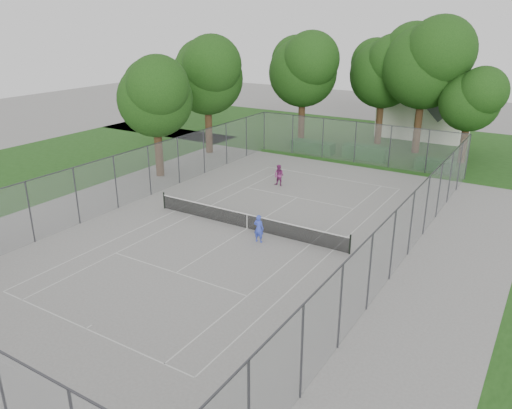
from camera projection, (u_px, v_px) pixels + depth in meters
The scene contains 18 objects.
ground at pixel (247, 229), 29.31m from camera, with size 120.00×120.00×0.00m, color slate.
grass_far at pixel (387, 142), 50.03m from camera, with size 60.00×20.00×0.00m, color #1B4313.
grass_left at pixel (18, 172), 40.16m from camera, with size 16.00×40.00×0.00m, color #1B4313.
court_markings at pixel (247, 229), 29.31m from camera, with size 11.03×23.83×0.01m.
tennis_net at pixel (247, 221), 29.13m from camera, with size 12.87×0.10×1.10m.
perimeter_fence at pixel (247, 200), 28.68m from camera, with size 18.08×34.08×3.52m.
tree_far_left at pixel (304, 67), 46.91m from camera, with size 7.44×6.79×10.69m.
tree_far_midleft at pixel (384, 69), 46.84m from camera, with size 7.26×6.63×10.44m.
tree_far_midright at pixel (426, 60), 43.07m from camera, with size 8.35×7.62×12.00m.
tree_far_right at pixel (471, 97), 40.82m from camera, with size 5.67×5.18×8.15m.
tree_side_back at pixel (207, 72), 43.54m from camera, with size 7.28×6.65×10.47m.
tree_side_front at pixel (155, 93), 36.99m from camera, with size 6.47×5.91×9.30m.
hedge_left at pixel (313, 147), 46.02m from camera, with size 4.04×1.21×1.01m, color #174719.
hedge_mid at pixel (365, 152), 43.63m from camera, with size 3.87×1.10×1.22m, color #174719.
hedge_right at pixel (435, 165), 40.46m from camera, with size 3.03×1.11×0.91m, color #174719.
house at pixel (427, 95), 51.31m from camera, with size 8.40×6.51×10.45m.
girl_player at pixel (259, 228), 27.32m from camera, with size 0.58×0.38×1.59m, color blue.
woman_player at pixel (279, 175), 36.61m from camera, with size 0.77×0.60×1.58m, color #7E2A67.
Camera 1 is at (14.64, -22.66, 11.57)m, focal length 35.00 mm.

